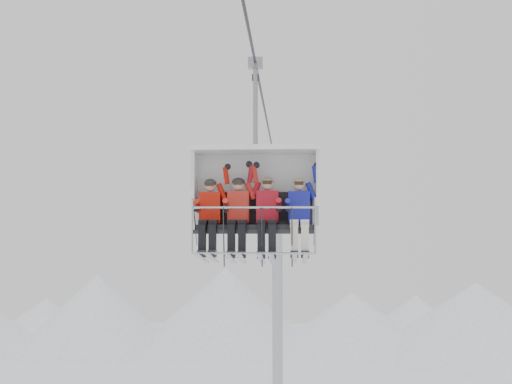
{
  "coord_description": "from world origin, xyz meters",
  "views": [
    {
      "loc": [
        0.69,
        -13.07,
        9.76
      ],
      "look_at": [
        0.0,
        0.0,
        10.68
      ],
      "focal_mm": 45.0,
      "sensor_mm": 36.0,
      "label": 1
    }
  ],
  "objects_px": {
    "lift_tower_right": "(277,310)",
    "skier_center_right": "(267,213)",
    "chairlift_carrier": "(256,190)",
    "skier_far_right": "(299,213)",
    "skier_far_left": "(210,214)",
    "skier_center_left": "(238,213)"
  },
  "relations": [
    {
      "from": "lift_tower_right",
      "to": "skier_center_right",
      "type": "xyz_separation_m",
      "value": [
        0.25,
        -22.41,
        4.46
      ]
    },
    {
      "from": "chairlift_carrier",
      "to": "skier_far_right",
      "type": "height_order",
      "value": "chairlift_carrier"
    },
    {
      "from": "skier_far_left",
      "to": "skier_center_left",
      "type": "relative_size",
      "value": 0.99
    },
    {
      "from": "chairlift_carrier",
      "to": "skier_far_left",
      "type": "distance_m",
      "value": 1.07
    },
    {
      "from": "chairlift_carrier",
      "to": "skier_center_left",
      "type": "bearing_deg",
      "value": -137.64
    },
    {
      "from": "chairlift_carrier",
      "to": "skier_far_right",
      "type": "distance_m",
      "value": 1.05
    },
    {
      "from": "skier_center_left",
      "to": "skier_far_right",
      "type": "height_order",
      "value": "skier_center_left"
    },
    {
      "from": "skier_center_right",
      "to": "skier_center_left",
      "type": "bearing_deg",
      "value": -179.86
    },
    {
      "from": "lift_tower_right",
      "to": "skier_far_right",
      "type": "distance_m",
      "value": 22.86
    },
    {
      "from": "skier_far_left",
      "to": "skier_center_right",
      "type": "relative_size",
      "value": 0.98
    },
    {
      "from": "skier_center_left",
      "to": "skier_center_right",
      "type": "relative_size",
      "value": 0.99
    },
    {
      "from": "lift_tower_right",
      "to": "skier_center_left",
      "type": "height_order",
      "value": "lift_tower_right"
    },
    {
      "from": "skier_far_left",
      "to": "skier_center_right",
      "type": "xyz_separation_m",
      "value": [
        1.15,
        0.0,
        0.02
      ]
    },
    {
      "from": "chairlift_carrier",
      "to": "skier_far_left",
      "type": "bearing_deg",
      "value": -161.19
    },
    {
      "from": "skier_center_right",
      "to": "lift_tower_right",
      "type": "bearing_deg",
      "value": 90.63
    },
    {
      "from": "skier_far_left",
      "to": "skier_center_left",
      "type": "distance_m",
      "value": 0.57
    },
    {
      "from": "lift_tower_right",
      "to": "skier_far_left",
      "type": "relative_size",
      "value": 7.99
    },
    {
      "from": "skier_far_left",
      "to": "skier_far_right",
      "type": "height_order",
      "value": "skier_far_right"
    },
    {
      "from": "skier_center_left",
      "to": "skier_far_left",
      "type": "bearing_deg",
      "value": -179.72
    },
    {
      "from": "skier_far_left",
      "to": "skier_far_right",
      "type": "xyz_separation_m",
      "value": [
        1.78,
        0.0,
        0.01
      ]
    },
    {
      "from": "chairlift_carrier",
      "to": "skier_center_left",
      "type": "height_order",
      "value": "chairlift_carrier"
    },
    {
      "from": "skier_center_left",
      "to": "skier_far_right",
      "type": "relative_size",
      "value": 1.01
    }
  ]
}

